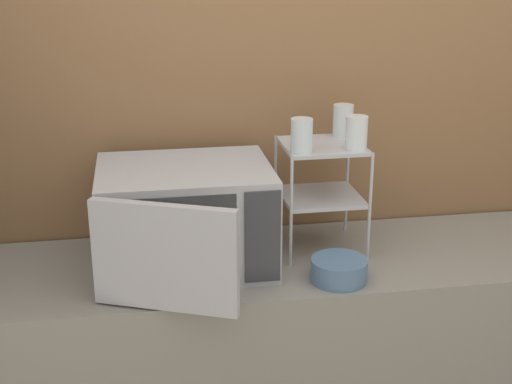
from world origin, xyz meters
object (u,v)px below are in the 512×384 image
object	(u,v)px
microwave	(185,218)
glass_front_left	(302,136)
glass_back_right	(343,120)
bowl	(339,270)
dish_rack	(321,174)
glass_front_right	(357,133)

from	to	relation	value
microwave	glass_front_left	size ratio (longest dim) A/B	5.71
glass_front_left	glass_back_right	bearing A→B (deg)	43.25
microwave	glass_back_right	xyz separation A→B (m)	(0.54, 0.16, 0.25)
bowl	dish_rack	bearing A→B (deg)	88.63
microwave	glass_back_right	size ratio (longest dim) A/B	5.71
dish_rack	glass_front_left	distance (m)	0.19
microwave	bowl	xyz separation A→B (m)	(0.44, -0.18, -0.12)
glass_front_left	bowl	bearing A→B (deg)	-64.56
glass_front_left	glass_back_right	distance (m)	0.24
dish_rack	bowl	distance (m)	0.34
bowl	glass_front_left	bearing A→B (deg)	115.44
glass_back_right	glass_front_right	bearing A→B (deg)	-91.81
dish_rack	glass_front_left	xyz separation A→B (m)	(-0.09, -0.08, 0.15)
dish_rack	glass_back_right	xyz separation A→B (m)	(0.09, 0.09, 0.15)
glass_front_left	glass_front_right	size ratio (longest dim) A/B	1.00
microwave	glass_front_right	world-z (taller)	glass_front_right
glass_front_right	bowl	distance (m)	0.42
glass_back_right	bowl	world-z (taller)	glass_back_right
dish_rack	glass_front_right	distance (m)	0.19
glass_front_right	bowl	size ratio (longest dim) A/B	0.62
glass_back_right	glass_front_right	xyz separation A→B (m)	(-0.01, -0.16, 0.00)
microwave	glass_front_right	bearing A→B (deg)	-0.91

